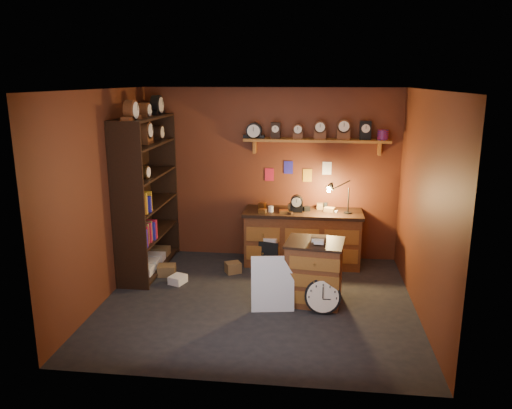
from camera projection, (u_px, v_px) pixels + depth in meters
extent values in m
plane|color=black|center=(258.00, 302.00, 6.50)|extent=(4.00, 4.00, 0.00)
cube|color=#5E2A16|center=(271.00, 174.00, 7.90)|extent=(4.00, 0.02, 2.70)
cube|color=#5E2A16|center=(235.00, 249.00, 4.43)|extent=(4.00, 0.02, 2.70)
cube|color=#5E2A16|center=(103.00, 197.00, 6.40)|extent=(0.02, 3.60, 2.70)
cube|color=#5E2A16|center=(424.00, 206.00, 5.94)|extent=(0.02, 3.60, 2.70)
cube|color=beige|center=(258.00, 90.00, 5.84)|extent=(4.00, 3.60, 0.02)
cube|color=#985B21|center=(316.00, 140.00, 7.54)|extent=(2.20, 0.30, 0.04)
cube|color=#985B21|center=(255.00, 147.00, 7.74)|extent=(0.04, 0.16, 0.20)
cube|color=#985B21|center=(379.00, 149.00, 7.53)|extent=(0.04, 0.16, 0.20)
cylinder|color=#B21419|center=(383.00, 135.00, 7.40)|extent=(0.16, 0.16, 0.15)
cube|color=#AE152D|center=(280.00, 175.00, 7.87)|extent=(0.14, 0.01, 0.20)
cube|color=navy|center=(299.00, 168.00, 7.81)|extent=(0.14, 0.01, 0.20)
cube|color=#B77E16|center=(318.00, 176.00, 7.80)|extent=(0.14, 0.01, 0.20)
cube|color=silver|center=(338.00, 169.00, 7.74)|extent=(0.14, 0.01, 0.20)
cube|color=black|center=(133.00, 195.00, 7.39)|extent=(0.03, 1.60, 2.30)
cube|color=black|center=(128.00, 209.00, 6.61)|extent=(0.45, 0.03, 2.30)
cube|color=black|center=(163.00, 185.00, 8.11)|extent=(0.45, 0.03, 2.30)
cube|color=black|center=(151.00, 265.00, 7.63)|extent=(0.43, 1.54, 0.03)
cube|color=black|center=(150.00, 234.00, 7.51)|extent=(0.43, 1.54, 0.03)
cube|color=black|center=(148.00, 205.00, 7.40)|extent=(0.43, 1.54, 0.03)
cube|color=black|center=(146.00, 175.00, 7.29)|extent=(0.43, 1.54, 0.03)
cube|color=black|center=(145.00, 145.00, 7.18)|extent=(0.43, 1.54, 0.03)
cube|color=black|center=(143.00, 118.00, 7.08)|extent=(0.43, 1.54, 0.03)
cube|color=brown|center=(302.00, 239.00, 7.77)|extent=(1.75, 0.60, 0.80)
cube|color=black|center=(303.00, 213.00, 7.66)|extent=(1.81, 0.66, 0.05)
cube|color=#985B21|center=(302.00, 245.00, 7.47)|extent=(1.67, 0.02, 0.52)
cylinder|color=black|center=(348.00, 213.00, 7.53)|extent=(0.12, 0.12, 0.02)
cylinder|color=black|center=(348.00, 200.00, 7.48)|extent=(0.02, 0.02, 0.38)
cylinder|color=black|center=(341.00, 185.00, 7.41)|extent=(0.27, 0.09, 0.14)
cone|color=black|center=(332.00, 188.00, 7.40)|extent=(0.18, 0.14, 0.18)
cube|color=brown|center=(314.00, 273.00, 6.42)|extent=(0.74, 0.65, 0.79)
cube|color=black|center=(315.00, 243.00, 6.32)|extent=(0.79, 0.69, 0.03)
cube|color=#985B21|center=(314.00, 282.00, 6.14)|extent=(0.61, 0.09, 0.67)
cylinder|color=black|center=(323.00, 296.00, 6.15)|extent=(0.45, 0.15, 0.45)
cylinder|color=#FCE9C9|center=(323.00, 297.00, 6.11)|extent=(0.39, 0.09, 0.39)
cube|color=black|center=(323.00, 293.00, 6.09)|extent=(0.01, 0.04, 0.14)
cube|color=black|center=(327.00, 299.00, 6.11)|extent=(0.10, 0.01, 0.01)
cube|color=silver|center=(272.00, 309.00, 6.28)|extent=(0.55, 0.23, 0.71)
cube|color=silver|center=(267.00, 249.00, 7.79)|extent=(0.59, 0.59, 0.49)
cube|color=black|center=(266.00, 254.00, 7.55)|extent=(0.39, 0.14, 0.39)
cube|color=brown|center=(167.00, 270.00, 7.36)|extent=(0.29, 0.25, 0.16)
cube|color=white|center=(178.00, 279.00, 7.07)|extent=(0.26, 0.28, 0.11)
cube|color=brown|center=(233.00, 268.00, 7.46)|extent=(0.28, 0.26, 0.16)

